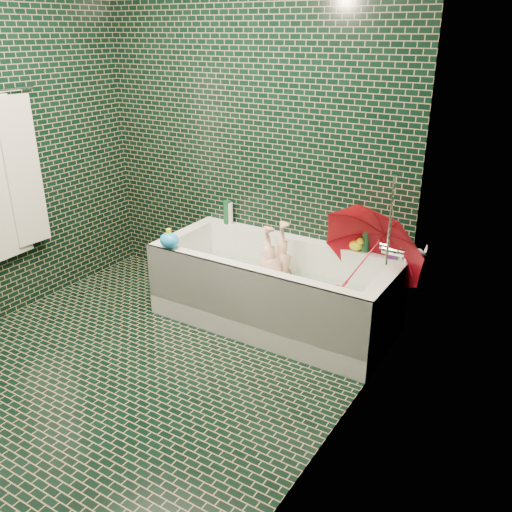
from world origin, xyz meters
The scene contains 19 objects.
floor centered at (0.00, 0.00, 0.00)m, with size 2.80×2.80×0.00m, color black.
wall_back centered at (0.00, 1.40, 1.25)m, with size 2.80×2.80×0.00m, color black.
wall_right centered at (1.30, 0.00, 1.25)m, with size 2.80×2.80×0.00m, color black.
bathtub centered at (0.45, 1.01, 0.21)m, with size 1.70×0.75×0.55m.
bath_mat centered at (0.45, 1.02, 0.16)m, with size 1.35×0.47×0.01m, color green.
water centered at (0.45, 1.02, 0.30)m, with size 1.48×0.53×0.00m, color silver.
towel centered at (-1.24, 0.24, 1.03)m, with size 0.08×0.44×1.12m.
faucet centered at (1.26, 1.02, 0.77)m, with size 0.18×0.19×0.55m.
child centered at (0.44, 1.07, 0.31)m, with size 0.31×0.20×0.84m, color #F0B196.
umbrella centered at (1.08, 1.08, 0.61)m, with size 0.69×0.69×0.61m, color red.
soap_bottle_a centered at (1.25, 1.32, 0.55)m, with size 0.10×0.10×0.27m, color white.
soap_bottle_b centered at (1.20, 1.32, 0.55)m, with size 0.09×0.09×0.19m, color #571E73.
soap_bottle_c centered at (1.23, 1.32, 0.55)m, with size 0.14×0.14×0.18m, color #154928.
bottle_right_tall centered at (0.98, 1.36, 0.65)m, with size 0.06×0.06×0.21m, color #154928.
bottle_right_pump centered at (1.25, 1.33, 0.63)m, with size 0.05×0.05×0.16m, color silver.
bottle_left_tall centered at (-0.17, 1.34, 0.64)m, with size 0.06×0.06×0.19m, color #154928.
bottle_left_short centered at (-0.15, 1.35, 0.64)m, with size 0.05×0.05×0.17m, color white.
rubber_duck centered at (0.93, 1.33, 0.60)m, with size 0.13×0.11×0.10m.
bath_toy centered at (-0.22, 0.69, 0.61)m, with size 0.16×0.13×0.14m.
Camera 1 is at (2.16, -2.01, 1.98)m, focal length 38.00 mm.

